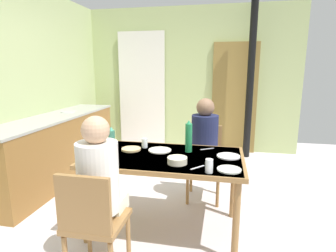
{
  "coord_description": "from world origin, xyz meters",
  "views": [
    {
      "loc": [
        0.68,
        -2.53,
        1.54
      ],
      "look_at": [
        0.17,
        -0.01,
        1.0
      ],
      "focal_mm": 29.27,
      "sensor_mm": 36.0,
      "label": 1
    }
  ],
  "objects": [
    {
      "name": "kitchen_counter",
      "position": [
        -1.6,
        0.77,
        0.45
      ],
      "size": [
        0.61,
        2.49,
        0.91
      ],
      "color": "brown",
      "rests_on": "ground_plane"
    },
    {
      "name": "curtain_panel",
      "position": [
        -0.88,
        2.58,
        1.11
      ],
      "size": [
        0.9,
        0.03,
        2.22
      ],
      "primitive_type": "cube",
      "color": "white",
      "rests_on": "ground_plane"
    },
    {
      "name": "water_bottle_green_far",
      "position": [
        -0.3,
        -0.29,
        0.88
      ],
      "size": [
        0.06,
        0.06,
        0.28
      ],
      "color": "#3F886A",
      "rests_on": "dining_table"
    },
    {
      "name": "wall_left",
      "position": [
        -1.93,
        0.67,
        1.32
      ],
      "size": [
        0.1,
        4.02,
        2.64
      ],
      "primitive_type": "cube",
      "color": "#AEBE81",
      "rests_on": "ground_plane"
    },
    {
      "name": "dinner_plate_near_left",
      "position": [
        0.75,
        -0.42,
        0.75
      ],
      "size": [
        0.19,
        0.19,
        0.01
      ],
      "primitive_type": "cylinder",
      "color": "white",
      "rests_on": "dining_table"
    },
    {
      "name": "person_near_diner",
      "position": [
        -0.18,
        -0.8,
        0.78
      ],
      "size": [
        0.3,
        0.37,
        0.77
      ],
      "color": "white",
      "rests_on": "ground_plane"
    },
    {
      "name": "cutlery_knife_near",
      "position": [
        0.5,
        -0.41,
        0.75
      ],
      "size": [
        0.11,
        0.12,
        0.0
      ],
      "primitive_type": "cube",
      "rotation": [
        0.0,
        0.0,
        0.86
      ],
      "color": "silver",
      "rests_on": "dining_table"
    },
    {
      "name": "drinking_glass_by_near_diner",
      "position": [
        -0.09,
        0.06,
        0.8
      ],
      "size": [
        0.06,
        0.06,
        0.1
      ],
      "primitive_type": "cylinder",
      "color": "silver",
      "rests_on": "dining_table"
    },
    {
      "name": "cutlery_knife_far",
      "position": [
        0.54,
        0.13,
        0.75
      ],
      "size": [
        0.13,
        0.09,
        0.0
      ],
      "primitive_type": "cube",
      "rotation": [
        0.0,
        0.0,
        0.57
      ],
      "color": "silver",
      "rests_on": "dining_table"
    },
    {
      "name": "person_far_diner",
      "position": [
        0.49,
        0.48,
        0.78
      ],
      "size": [
        0.3,
        0.37,
        0.77
      ],
      "rotation": [
        0.0,
        0.0,
        3.14
      ],
      "color": "#211E47",
      "rests_on": "ground_plane"
    },
    {
      "name": "cutlery_fork_near",
      "position": [
        -0.25,
        -0.47,
        0.75
      ],
      "size": [
        0.03,
        0.15,
        0.0
      ],
      "primitive_type": "cube",
      "rotation": [
        0.0,
        0.0,
        4.84
      ],
      "color": "silver",
      "rests_on": "dining_table"
    },
    {
      "name": "dining_table",
      "position": [
        0.17,
        -0.16,
        0.67
      ],
      "size": [
        1.44,
        0.85,
        0.75
      ],
      "color": "olive",
      "rests_on": "ground_plane"
    },
    {
      "name": "drinking_glass_by_far_diner",
      "position": [
        0.6,
        -0.5,
        0.8
      ],
      "size": [
        0.06,
        0.06,
        0.11
      ],
      "primitive_type": "cylinder",
      "color": "silver",
      "rests_on": "dining_table"
    },
    {
      "name": "chair_far_diner",
      "position": [
        0.49,
        0.62,
        0.5
      ],
      "size": [
        0.4,
        0.4,
        0.87
      ],
      "rotation": [
        0.0,
        0.0,
        3.14
      ],
      "color": "olive",
      "rests_on": "ground_plane"
    },
    {
      "name": "ground_plane",
      "position": [
        0.0,
        0.0,
        0.0
      ],
      "size": [
        6.97,
        6.97,
        0.0
      ],
      "primitive_type": "plane",
      "color": "silver"
    },
    {
      "name": "dinner_plate_far_center",
      "position": [
        0.75,
        -0.08,
        0.75
      ],
      "size": [
        0.21,
        0.21,
        0.01
      ],
      "primitive_type": "cylinder",
      "color": "white",
      "rests_on": "dining_table"
    },
    {
      "name": "door_wooden",
      "position": [
        0.87,
        2.6,
        1.0
      ],
      "size": [
        0.8,
        0.05,
        2.0
      ],
      "primitive_type": "cube",
      "color": "olive",
      "rests_on": "ground_plane"
    },
    {
      "name": "bread_plate_sliced",
      "position": [
        -0.19,
        -0.05,
        0.76
      ],
      "size": [
        0.19,
        0.19,
        0.02
      ],
      "primitive_type": "cylinder",
      "color": "#DBB77A",
      "rests_on": "dining_table"
    },
    {
      "name": "wall_back",
      "position": [
        0.0,
        2.68,
        1.32
      ],
      "size": [
        4.05,
        0.1,
        2.64
      ],
      "primitive_type": "cube",
      "color": "#B1C27F",
      "rests_on": "ground_plane"
    },
    {
      "name": "dinner_plate_near_right",
      "position": [
        0.09,
        -0.02,
        0.75
      ],
      "size": [
        0.22,
        0.22,
        0.01
      ],
      "primitive_type": "cylinder",
      "color": "white",
      "rests_on": "dining_table"
    },
    {
      "name": "chair_near_diner",
      "position": [
        -0.18,
        -0.93,
        0.5
      ],
      "size": [
        0.4,
        0.4,
        0.87
      ],
      "color": "olive",
      "rests_on": "ground_plane"
    },
    {
      "name": "stove_pipe_column",
      "position": [
        1.11,
        2.33,
        1.32
      ],
      "size": [
        0.12,
        0.12,
        2.64
      ],
      "primitive_type": "cylinder",
      "color": "black",
      "rests_on": "ground_plane"
    },
    {
      "name": "serving_bowl_center",
      "position": [
        0.32,
        -0.35,
        0.77
      ],
      "size": [
        0.17,
        0.17,
        0.05
      ],
      "primitive_type": "cylinder",
      "color": "#F2E6C3",
      "rests_on": "dining_table"
    },
    {
      "name": "water_bottle_green_near",
      "position": [
        0.37,
        0.01,
        0.89
      ],
      "size": [
        0.07,
        0.07,
        0.31
      ],
      "color": "#218649",
      "rests_on": "dining_table"
    }
  ]
}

